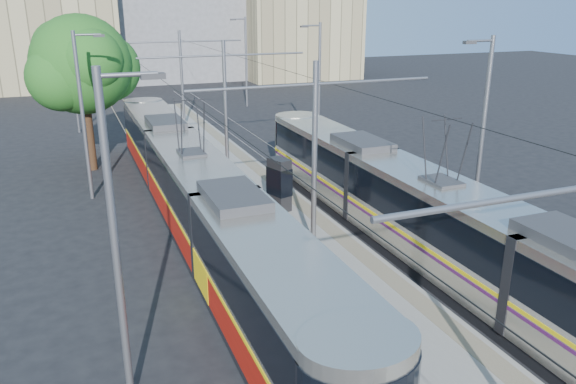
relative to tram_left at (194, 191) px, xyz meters
name	(u,v)px	position (x,y,z in m)	size (l,w,h in m)	color
ground	(438,377)	(3.60, -12.27, -1.71)	(160.00, 160.00, 0.00)	black
platform	(243,184)	(3.60, 4.73, -1.56)	(4.00, 50.00, 0.30)	gray
tactile_strip_left	(216,184)	(2.15, 4.73, -1.40)	(0.70, 50.00, 0.01)	gray
tactile_strip_right	(269,178)	(5.05, 4.73, -1.40)	(0.70, 50.00, 0.01)	gray
rails	(243,186)	(3.60, 4.73, -1.69)	(8.71, 70.00, 0.03)	gray
tram_left	(194,191)	(0.00, 0.00, 0.00)	(2.43, 30.67, 5.50)	black
tram_right	(438,221)	(7.20, -6.98, 0.15)	(2.43, 28.29, 5.50)	black
catenary	(259,111)	(3.60, 1.88, 2.82)	(9.20, 70.00, 7.00)	slate
street_lamps	(220,96)	(3.60, 8.73, 2.48)	(15.18, 38.22, 8.00)	slate
shelter	(279,183)	(3.88, 0.10, -0.16)	(0.96, 1.22, 2.38)	black
tree	(88,66)	(-3.19, 11.29, 4.16)	(5.97, 5.52, 8.67)	#382314
building_left	(38,22)	(-6.40, 47.73, 5.46)	(16.32, 12.24, 14.32)	tan
building_centre	(176,5)	(9.60, 51.73, 7.15)	(18.36, 14.28, 17.70)	gray
building_right	(297,27)	(23.60, 45.73, 4.57)	(14.28, 10.20, 12.53)	tan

